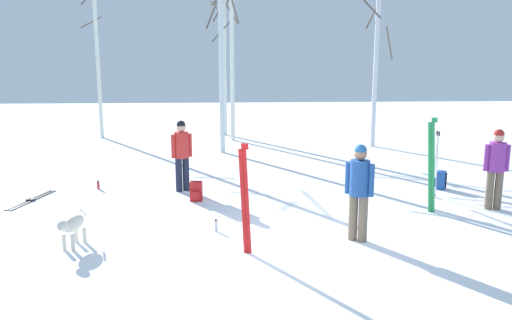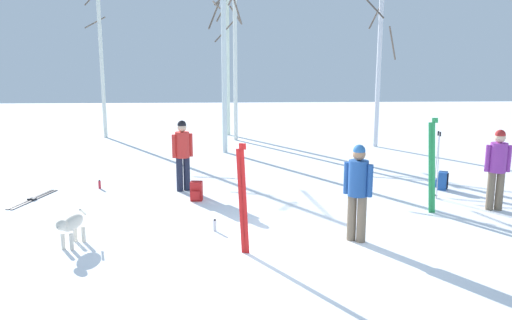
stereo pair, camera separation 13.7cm
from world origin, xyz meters
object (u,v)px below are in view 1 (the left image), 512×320
(water_bottle_0, at_px, (98,185))
(ski_pair_planted_1, at_px, (431,166))
(water_bottle_1, at_px, (216,226))
(birch_tree_2, at_px, (224,42))
(ski_pair_planted_0, at_px, (245,199))
(person_2, at_px, (182,151))
(birch_tree_0, at_px, (97,47))
(backpack_2, at_px, (441,180))
(person_0, at_px, (496,164))
(backpack_1, at_px, (196,192))
(birch_tree_4, at_px, (376,65))
(birch_tree_3, at_px, (232,48))
(person_1, at_px, (359,186))
(ski_pair_lying_0, at_px, (32,200))
(dog, at_px, (72,225))
(ski_poles_0, at_px, (436,163))
(birch_tree_1, at_px, (222,54))

(water_bottle_0, bearing_deg, ski_pair_planted_1, -18.08)
(water_bottle_1, bearing_deg, water_bottle_0, 131.23)
(water_bottle_1, relative_size, birch_tree_2, 0.03)
(ski_pair_planted_0, relative_size, water_bottle_1, 8.01)
(ski_pair_planted_0, relative_size, birch_tree_2, 0.24)
(person_2, relative_size, ski_pair_planted_0, 0.94)
(birch_tree_0, bearing_deg, backpack_2, -41.57)
(person_0, relative_size, birch_tree_0, 0.25)
(person_0, distance_m, birch_tree_2, 12.97)
(backpack_1, height_order, birch_tree_2, birch_tree_2)
(ski_pair_planted_0, distance_m, birch_tree_4, 11.63)
(person_0, relative_size, water_bottle_1, 7.50)
(birch_tree_3, bearing_deg, person_1, -80.35)
(ski_pair_lying_0, height_order, birch_tree_0, birch_tree_0)
(person_1, bearing_deg, birch_tree_3, 99.65)
(ski_pair_lying_0, xyz_separation_m, backpack_2, (9.68, 0.43, 0.20))
(person_1, distance_m, birch_tree_2, 13.53)
(ski_pair_planted_0, distance_m, birch_tree_2, 13.81)
(water_bottle_0, bearing_deg, birch_tree_4, 34.05)
(birch_tree_0, xyz_separation_m, birch_tree_3, (5.29, -0.95, -0.06))
(ski_pair_planted_1, relative_size, birch_tree_0, 0.28)
(dog, xyz_separation_m, backpack_1, (1.93, 2.79, -0.17))
(person_0, relative_size, ski_pair_lying_0, 1.02)
(person_1, height_order, ski_pair_planted_1, ski_pair_planted_1)
(ski_pair_lying_0, bearing_deg, person_1, -24.45)
(ski_poles_0, distance_m, birch_tree_4, 7.40)
(ski_poles_0, bearing_deg, water_bottle_1, -157.62)
(water_bottle_1, bearing_deg, person_2, 105.48)
(ski_pair_planted_1, xyz_separation_m, birch_tree_3, (-3.91, 10.03, 2.57))
(person_1, xyz_separation_m, water_bottle_1, (-2.49, 0.64, -0.87))
(ski_pair_planted_0, bearing_deg, birch_tree_3, 89.90)
(ski_pair_planted_1, distance_m, ski_poles_0, 1.27)
(backpack_2, bearing_deg, person_0, -77.56)
(water_bottle_1, xyz_separation_m, birch_tree_1, (0.15, 8.22, 3.20))
(dog, relative_size, birch_tree_4, 0.16)
(water_bottle_1, bearing_deg, birch_tree_4, 58.35)
(ski_pair_planted_1, bearing_deg, dog, -166.72)
(ski_pair_planted_0, bearing_deg, birch_tree_4, 63.36)
(person_0, bearing_deg, birch_tree_1, 128.66)
(birch_tree_0, bearing_deg, birch_tree_3, -10.18)
(backpack_1, height_order, birch_tree_1, birch_tree_1)
(ski_pair_planted_1, relative_size, birch_tree_3, 0.30)
(person_1, relative_size, birch_tree_0, 0.25)
(person_0, xyz_separation_m, backpack_1, (-6.34, 1.06, -0.77))
(water_bottle_0, height_order, birch_tree_1, birch_tree_1)
(birch_tree_2, relative_size, birch_tree_3, 1.12)
(person_1, height_order, backpack_2, person_1)
(person_0, distance_m, birch_tree_0, 15.43)
(ski_pair_lying_0, xyz_separation_m, birch_tree_3, (4.71, 8.58, 3.55))
(person_2, xyz_separation_m, water_bottle_1, (0.84, -3.04, -0.87))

